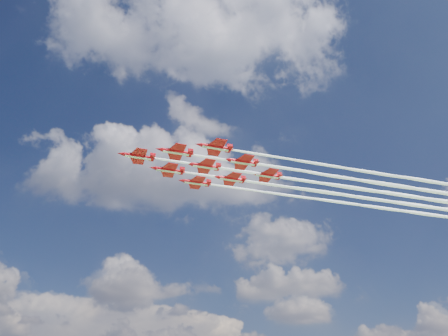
{
  "coord_description": "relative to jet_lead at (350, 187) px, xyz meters",
  "views": [
    {
      "loc": [
        -1.4,
        -125.09,
        7.5
      ],
      "look_at": [
        -1.03,
        1.33,
        77.37
      ],
      "focal_mm": 35.0,
      "sensor_mm": 36.0,
      "label": 1
    }
  ],
  "objects": [
    {
      "name": "jet_lead",
      "position": [
        0.0,
        0.0,
        0.0
      ],
      "size": [
        155.11,
        51.14,
        2.99
      ],
      "rotation": [
        0.0,
        0.0,
        0.29
      ],
      "color": "red"
    },
    {
      "name": "jet_row2_port",
      "position": [
        12.44,
        -2.79,
        0.0
      ],
      "size": [
        155.11,
        51.14,
        2.99
      ],
      "rotation": [
        0.0,
        0.0,
        0.29
      ],
      "color": "red"
    },
    {
      "name": "jet_row2_starb",
      "position": [
        8.79,
        9.23,
        0.0
      ],
      "size": [
        155.11,
        51.14,
        2.99
      ],
      "rotation": [
        0.0,
        0.0,
        0.29
      ],
      "color": "red"
    },
    {
      "name": "jet_row3_port",
      "position": [
        24.87,
        -5.58,
        0.0
      ],
      "size": [
        155.11,
        51.14,
        2.99
      ],
      "rotation": [
        0.0,
        0.0,
        0.29
      ],
      "color": "red"
    },
    {
      "name": "jet_row3_centre",
      "position": [
        21.23,
        6.44,
        0.0
      ],
      "size": [
        155.11,
        51.14,
        2.99
      ],
      "rotation": [
        0.0,
        0.0,
        0.29
      ],
      "color": "red"
    },
    {
      "name": "jet_row3_starb",
      "position": [
        17.58,
        18.45,
        0.0
      ],
      "size": [
        155.11,
        51.14,
        2.99
      ],
      "rotation": [
        0.0,
        0.0,
        0.29
      ],
      "color": "red"
    },
    {
      "name": "jet_row4_port",
      "position": [
        33.66,
        3.64,
        0.0
      ],
      "size": [
        155.11,
        51.14,
        2.99
      ],
      "rotation": [
        0.0,
        0.0,
        0.29
      ],
      "color": "red"
    },
    {
      "name": "jet_row4_starb",
      "position": [
        30.02,
        15.66,
        0.0
      ],
      "size": [
        155.11,
        51.14,
        2.99
      ],
      "rotation": [
        0.0,
        0.0,
        0.29
      ],
      "color": "red"
    }
  ]
}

